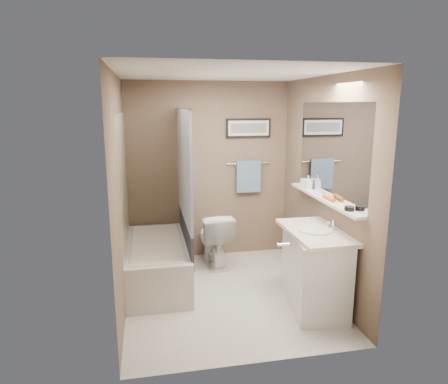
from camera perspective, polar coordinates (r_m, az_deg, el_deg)
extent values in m
plane|color=beige|center=(4.65, 0.37, -14.37)|extent=(2.50, 2.50, 0.00)
cube|color=white|center=(4.16, 0.41, 16.33)|extent=(2.20, 2.50, 0.04)
cube|color=brown|center=(5.44, -2.19, 2.93)|extent=(2.20, 0.04, 2.40)
cube|color=brown|center=(3.09, 4.94, -4.53)|extent=(2.20, 0.04, 2.40)
cube|color=brown|center=(4.17, -14.30, -0.38)|extent=(0.04, 2.50, 2.40)
cube|color=brown|center=(4.58, 13.75, 0.77)|extent=(0.04, 2.50, 2.40)
cube|color=#B9AC8C|center=(4.71, -14.01, -1.43)|extent=(0.02, 1.55, 2.00)
cylinder|color=silver|center=(4.59, -5.88, 11.78)|extent=(0.02, 1.55, 0.02)
cube|color=silver|center=(4.64, -5.70, 3.73)|extent=(0.03, 1.45, 1.28)
cube|color=#222A41|center=(4.83, -5.49, -5.93)|extent=(0.03, 1.45, 0.36)
cube|color=silver|center=(4.39, 14.97, 5.76)|extent=(0.02, 1.60, 1.00)
cube|color=silver|center=(4.45, 13.96, -0.89)|extent=(0.12, 1.60, 0.03)
cylinder|color=silver|center=(5.52, 3.49, 4.11)|extent=(0.60, 0.02, 0.02)
cube|color=#83AABF|center=(5.53, 3.52, 2.23)|extent=(0.34, 0.05, 0.44)
cube|color=black|center=(5.48, 3.51, 9.10)|extent=(0.62, 0.02, 0.26)
cube|color=white|center=(5.47, 3.55, 9.09)|extent=(0.56, 0.00, 0.20)
cube|color=#595959|center=(5.47, 3.56, 9.09)|extent=(0.50, 0.00, 0.13)
cube|color=silver|center=(3.33, 14.15, -7.23)|extent=(0.80, 0.02, 2.00)
cylinder|color=silver|center=(3.25, 8.44, -7.45)|extent=(0.10, 0.02, 0.02)
cube|color=silver|center=(4.89, -9.50, -9.97)|extent=(0.70, 1.50, 0.50)
cube|color=silver|center=(4.80, -9.61, -7.20)|extent=(0.56, 1.36, 0.02)
imported|color=white|center=(5.32, -1.46, -6.63)|extent=(0.45, 0.73, 0.72)
cube|color=silver|center=(4.35, 12.81, -10.89)|extent=(0.61, 0.96, 0.80)
cube|color=beige|center=(4.20, 12.96, -5.63)|extent=(0.54, 0.96, 0.04)
cylinder|color=silver|center=(4.18, 12.86, -5.27)|extent=(0.34, 0.34, 0.01)
cylinder|color=white|center=(4.25, 15.36, -4.52)|extent=(0.02, 0.02, 0.10)
sphere|color=silver|center=(4.35, 14.76, -4.40)|extent=(0.05, 0.05, 0.05)
cylinder|color=black|center=(3.95, 17.45, -2.27)|extent=(0.09, 0.09, 0.04)
cylinder|color=#BF511A|center=(4.32, 14.76, -0.83)|extent=(0.06, 0.22, 0.04)
cube|color=pink|center=(4.60, 13.05, -0.17)|extent=(0.04, 0.16, 0.01)
cylinder|color=silver|center=(4.93, 11.30, 1.30)|extent=(0.08, 0.08, 0.10)
imported|color=#999999|center=(4.81, 11.92, 1.35)|extent=(0.08, 0.08, 0.16)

